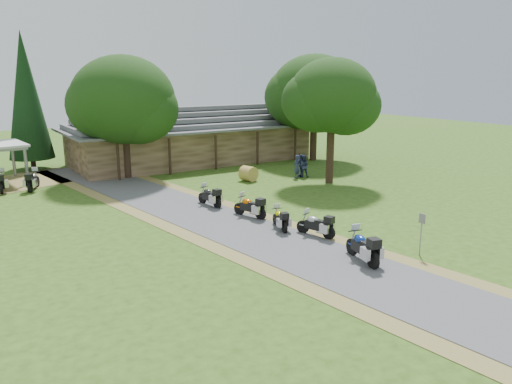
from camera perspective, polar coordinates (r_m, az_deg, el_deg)
ground at (r=21.79m, az=5.88°, el=-7.17°), size 120.00×120.00×0.00m
driveway at (r=24.61m, az=-0.85°, el=-4.66°), size 51.95×51.95×0.00m
lodge at (r=44.41m, az=-7.38°, el=6.61°), size 21.40×9.40×4.90m
motorcycle_row_a at (r=21.17m, az=12.07°, el=-5.96°), size 1.15×2.21×1.44m
motorcycle_row_b at (r=24.06m, az=6.84°, el=-3.60°), size 1.17×1.95×1.27m
motorcycle_row_c at (r=25.01m, az=2.75°, el=-2.97°), size 1.01×1.80×1.17m
motorcycle_row_d at (r=27.01m, az=-0.72°, el=-1.55°), size 1.19×2.03×1.32m
motorcycle_row_e at (r=29.44m, az=-5.33°, el=-0.37°), size 0.88×1.96×1.29m
motorcycle_carport_a at (r=36.97m, az=-27.07°, el=1.17°), size 1.02×2.21×1.46m
motorcycle_carport_b at (r=36.58m, az=-24.12°, el=1.31°), size 1.46×2.15×1.41m
person_a at (r=37.31m, az=4.67°, el=3.17°), size 0.70×0.62×2.04m
person_b at (r=37.63m, az=5.46°, el=3.18°), size 0.69×0.66×1.97m
person_c at (r=37.83m, az=5.21°, el=3.27°), size 0.45×0.60×2.00m
hay_bale at (r=36.15m, az=-0.87°, el=2.11°), size 1.29×1.23×1.09m
sign_post at (r=22.50m, az=18.33°, el=-4.61°), size 0.34×0.06×1.87m
oak_lodge_left at (r=37.93m, az=-14.83°, el=8.48°), size 7.52×7.52×9.31m
oak_lodge_right at (r=44.83m, az=6.67°, el=9.74°), size 7.82×7.82×9.65m
oak_driveway at (r=35.39m, az=8.62°, el=8.96°), size 6.05×6.05×9.94m
cedar_near at (r=44.00m, az=-24.72°, el=9.39°), size 3.47×3.47×10.93m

